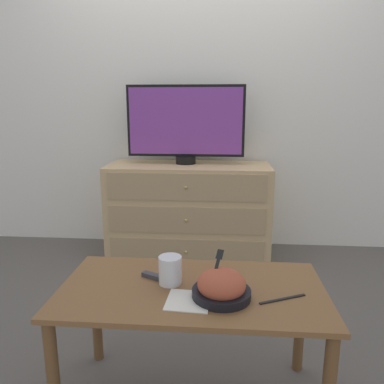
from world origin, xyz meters
The scene contains 10 objects.
ground_plane centered at (0.00, 0.00, 0.00)m, with size 12.00×12.00×0.00m, color #56514C.
wall_back centered at (0.00, 0.03, 1.30)m, with size 12.00×0.05×2.60m.
dresser centered at (-0.07, -0.29, 0.36)m, with size 1.23×0.53×0.73m.
tv centered at (-0.10, -0.23, 1.04)m, with size 0.89×0.15×0.59m.
coffee_table centered at (0.07, -1.81, 0.42)m, with size 0.99×0.52×0.50m.
takeout_bowl centered at (0.18, -1.87, 0.54)m, with size 0.21×0.21×0.16m.
drink_cup centered at (-0.02, -1.78, 0.55)m, with size 0.09×0.09×0.11m.
napkin centered at (0.06, -1.91, 0.50)m, with size 0.16×0.16×0.00m.
knife centered at (0.40, -1.87, 0.50)m, with size 0.17×0.09×0.00m.
remote_control centered at (-0.07, -1.75, 0.51)m, with size 0.14×0.09×0.02m.
Camera 1 is at (0.17, -3.09, 1.16)m, focal length 35.00 mm.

